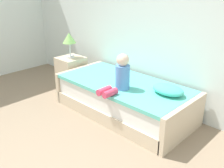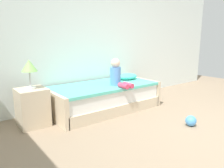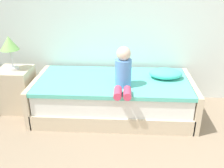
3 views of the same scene
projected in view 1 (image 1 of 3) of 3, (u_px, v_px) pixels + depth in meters
wall_rear at (185, 16)px, 3.41m from camera, size 7.20×0.10×2.90m
bed at (123, 98)px, 3.83m from camera, size 2.11×1.00×0.50m
nightstand at (71, 73)px, 4.71m from camera, size 0.44×0.44×0.60m
table_lamp at (69, 39)px, 4.47m from camera, size 0.24×0.24×0.45m
child_figure at (120, 76)px, 3.41m from camera, size 0.20×0.51×0.50m
pillow at (168, 90)px, 3.32m from camera, size 0.44×0.30×0.13m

